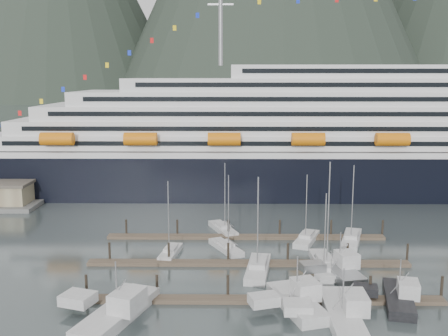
{
  "coord_description": "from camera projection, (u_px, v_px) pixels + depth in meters",
  "views": [
    {
      "loc": [
        -7.79,
        -71.61,
        27.77
      ],
      "look_at": [
        -8.84,
        22.0,
        11.35
      ],
      "focal_mm": 42.0,
      "sensor_mm": 36.0,
      "label": 1
    }
  ],
  "objects": [
    {
      "name": "sailboat_g",
      "position": [
        351.0,
        240.0,
        88.82
      ],
      "size": [
        5.83,
        11.18,
        13.9
      ],
      "rotation": [
        0.0,
        0.0,
        1.27
      ],
      "color": "#B7B7B7",
      "rests_on": "ground"
    },
    {
      "name": "trawler_a",
      "position": [
        116.0,
        311.0,
        60.58
      ],
      "size": [
        11.35,
        14.47,
        7.71
      ],
      "rotation": [
        0.0,
        0.0,
        1.24
      ],
      "color": "#B7B7B7",
      "rests_on": "ground"
    },
    {
      "name": "sailboat_e",
      "position": [
        223.0,
        229.0,
        94.96
      ],
      "size": [
        5.7,
        9.63,
        13.14
      ],
      "rotation": [
        0.0,
        0.0,
        1.94
      ],
      "color": "#B7B7B7",
      "rests_on": "ground"
    },
    {
      "name": "trawler_e",
      "position": [
        339.0,
        269.0,
        74.03
      ],
      "size": [
        8.63,
        11.14,
        6.91
      ],
      "rotation": [
        0.0,
        0.0,
        1.78
      ],
      "color": "#989B9D",
      "rests_on": "ground"
    },
    {
      "name": "dock_mid",
      "position": [
        249.0,
        263.0,
        78.25
      ],
      "size": [
        48.18,
        2.28,
        3.2
      ],
      "color": "#4A3E2F",
      "rests_on": "ground"
    },
    {
      "name": "cruise_ship",
      "position": [
        386.0,
        142.0,
        126.94
      ],
      "size": [
        210.0,
        30.4,
        50.3
      ],
      "color": "black",
      "rests_on": "ground"
    },
    {
      "name": "dock_near",
      "position": [
        252.0,
        299.0,
        65.44
      ],
      "size": [
        48.18,
        2.28,
        3.2
      ],
      "color": "#4A3E2F",
      "rests_on": "ground"
    },
    {
      "name": "trawler_d",
      "position": [
        398.0,
        297.0,
        64.78
      ],
      "size": [
        8.31,
        11.0,
        6.25
      ],
      "rotation": [
        0.0,
        0.0,
        1.36
      ],
      "color": "black",
      "rests_on": "ground"
    },
    {
      "name": "sailboat_h",
      "position": [
        324.0,
        272.0,
        74.23
      ],
      "size": [
        4.18,
        9.41,
        12.5
      ],
      "rotation": [
        0.0,
        0.0,
        1.39
      ],
      "color": "#B7B7B7",
      "rests_on": "ground"
    },
    {
      "name": "sailboat_d",
      "position": [
        325.0,
        265.0,
        76.84
      ],
      "size": [
        3.11,
        11.74,
        16.49
      ],
      "rotation": [
        0.0,
        0.0,
        1.6
      ],
      "color": "#B7B7B7",
      "rests_on": "ground"
    },
    {
      "name": "dock_far",
      "position": [
        246.0,
        236.0,
        91.05
      ],
      "size": [
        48.18,
        2.28,
        3.2
      ],
      "color": "#4A3E2F",
      "rests_on": "ground"
    },
    {
      "name": "sailboat_f",
      "position": [
        307.0,
        239.0,
        88.97
      ],
      "size": [
        5.68,
        9.37,
        12.25
      ],
      "rotation": [
        0.0,
        0.0,
        1.2
      ],
      "color": "#B7B7B7",
      "rests_on": "ground"
    },
    {
      "name": "sailboat_c",
      "position": [
        258.0,
        269.0,
        75.11
      ],
      "size": [
        4.48,
        11.09,
        14.71
      ],
      "rotation": [
        0.0,
        0.0,
        1.43
      ],
      "color": "#B7B7B7",
      "rests_on": "ground"
    },
    {
      "name": "sailboat_a",
      "position": [
        170.0,
        253.0,
        82.3
      ],
      "size": [
        3.28,
        7.93,
        12.39
      ],
      "rotation": [
        0.0,
        0.0,
        1.43
      ],
      "color": "#B7B7B7",
      "rests_on": "ground"
    },
    {
      "name": "sailboat_b",
      "position": [
        226.0,
        248.0,
        84.73
      ],
      "size": [
        5.94,
        8.89,
        12.88
      ],
      "rotation": [
        0.0,
        0.0,
        2.03
      ],
      "color": "#B7B7B7",
      "rests_on": "ground"
    },
    {
      "name": "trawler_c",
      "position": [
        341.0,
        313.0,
        60.26
      ],
      "size": [
        9.58,
        13.64,
        6.92
      ],
      "rotation": [
        0.0,
        0.0,
        1.55
      ],
      "color": "#B7B7B7",
      "rests_on": "ground"
    },
    {
      "name": "trawler_b",
      "position": [
        296.0,
        301.0,
        63.35
      ],
      "size": [
        9.38,
        11.68,
        7.22
      ],
      "rotation": [
        0.0,
        0.0,
        1.86
      ],
      "color": "#B7B7B7",
      "rests_on": "ground"
    },
    {
      "name": "ground",
      "position": [
        284.0,
        272.0,
        75.24
      ],
      "size": [
        1600.0,
        1600.0,
        0.0
      ],
      "primitive_type": "plane",
      "color": "#3F4A4A",
      "rests_on": "ground"
    }
  ]
}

